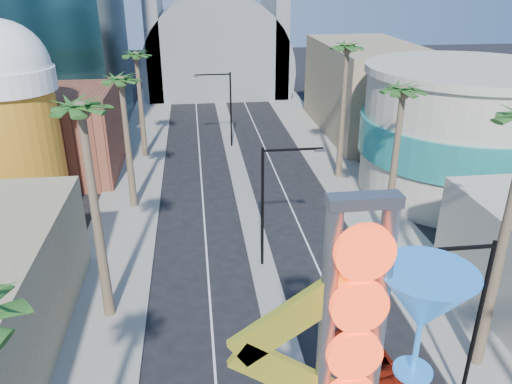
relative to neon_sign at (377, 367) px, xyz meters
The scene contains 19 objects.
sidewalk_west 34.43m from the neon_sign, 107.85° to the left, with size 5.00×100.00×0.15m, color gray.
sidewalk_east 33.97m from the neon_sign, 74.84° to the left, with size 5.00×100.00×0.15m, color gray.
median 35.79m from the neon_sign, 91.33° to the left, with size 1.60×84.00×0.15m, color gray.
brick_filler_west 39.01m from the neon_sign, 115.64° to the left, with size 10.00×10.00×8.00m, color brown.
filler_east 47.58m from the neon_sign, 71.37° to the left, with size 10.00×20.00×10.00m, color #917C5D.
beer_mug 32.39m from the neon_sign, 123.38° to the left, with size 7.00×7.00×14.50m.
turquoise_building 32.10m from the neon_sign, 57.56° to the left, with size 16.60×16.60×10.60m.
canopy 69.11m from the neon_sign, 90.68° to the left, with size 22.00×16.00×22.00m.
neon_sign is the anchor object (origin of this frame).
streetlight_0 17.21m from the neon_sign, 90.90° to the left, with size 3.79×0.25×8.00m.
streetlight_1 41.13m from the neon_sign, 91.90° to the left, with size 3.79×0.25×8.00m.
streetlight_2 8.15m from the neon_sign, 40.46° to the left, with size 3.45×0.25×8.00m.
palm_1 16.70m from the neon_sign, 126.98° to the left, with size 2.40×2.40×12.70m.
palm_2 28.85m from the neon_sign, 109.95° to the left, with size 2.40×2.40×11.20m.
palm_3 40.31m from the neon_sign, 104.11° to the left, with size 2.40×2.40×11.20m.
palm_6 20.89m from the neon_sign, 66.74° to the left, with size 2.40×2.40×11.70m.
palm_7 32.29m from the neon_sign, 75.23° to the left, with size 2.40×2.40×12.70m.
red_pickup 9.82m from the neon_sign, 67.79° to the left, with size 2.38×5.16×1.43m, color #A11D0C.
pedestrian_b 16.16m from the neon_sign, 64.17° to the left, with size 0.83×0.64×1.70m, color gray.
Camera 1 is at (-3.87, -7.19, 17.30)m, focal length 35.00 mm.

